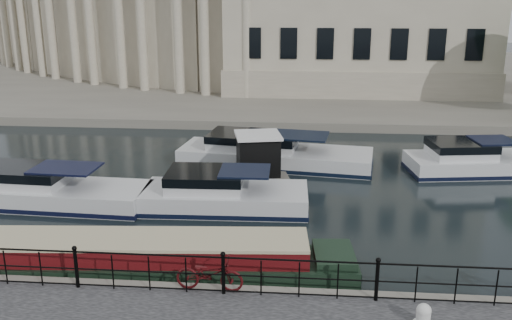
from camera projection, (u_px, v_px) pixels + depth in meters
The scene contains 9 objects.
ground_plane at pixel (234, 272), 17.49m from camera, with size 160.00×160.00×0.00m, color black.
far_bank at pixel (284, 76), 54.60m from camera, with size 120.00×42.00×0.55m, color #6B665B.
railing at pixel (223, 271), 14.99m from camera, with size 24.14×0.14×1.22m.
civic_building at pixel (271, 4), 48.63m from camera, with size 53.55×31.84×16.85m.
bicycle at pixel (210, 274), 15.22m from camera, with size 0.64×1.82×0.96m, color #430C0E.
mooring_bollard at pixel (423, 315), 13.73m from camera, with size 0.48×0.48×0.54m.
narrowboat at pixel (113, 263), 17.28m from camera, with size 14.86×3.03×1.54m.
harbour_hut at pixel (258, 159), 25.77m from camera, with size 3.12×2.77×2.17m.
cabin_cruisers at pixel (249, 176), 25.29m from camera, with size 25.96×9.70×1.99m.
Camera 1 is at (2.02, -15.63, 8.35)m, focal length 40.00 mm.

